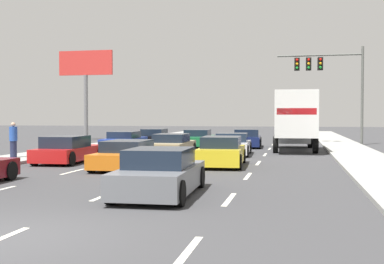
{
  "coord_description": "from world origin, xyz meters",
  "views": [
    {
      "loc": [
        5.07,
        -7.67,
        2.16
      ],
      "look_at": [
        -0.24,
        17.17,
        1.33
      ],
      "focal_mm": 45.45,
      "sensor_mm": 36.0,
      "label": 1
    }
  ],
  "objects_px": {
    "box_truck": "(295,117)",
    "pedestrian_near_corner": "(13,140)",
    "car_red": "(68,150)",
    "traffic_signal_mast": "(324,71)",
    "car_orange": "(128,155)",
    "car_tan": "(171,146)",
    "car_yellow": "(222,152)",
    "roadside_billboard": "(86,74)",
    "car_blue": "(124,142)",
    "car_black": "(155,138)",
    "car_white": "(232,145)",
    "car_green": "(198,139)",
    "car_navy": "(247,139)",
    "car_gray": "(160,174)"
  },
  "relations": [
    {
      "from": "car_black",
      "to": "car_navy",
      "type": "xyz_separation_m",
      "value": [
        6.89,
        -0.8,
        0.0
      ]
    },
    {
      "from": "car_black",
      "to": "car_white",
      "type": "height_order",
      "value": "car_black"
    },
    {
      "from": "car_tan",
      "to": "pedestrian_near_corner",
      "type": "bearing_deg",
      "value": -149.09
    },
    {
      "from": "car_blue",
      "to": "roadside_billboard",
      "type": "distance_m",
      "value": 15.54
    },
    {
      "from": "car_black",
      "to": "car_white",
      "type": "xyz_separation_m",
      "value": [
        6.73,
        -7.57,
        -0.02
      ]
    },
    {
      "from": "car_tan",
      "to": "roadside_billboard",
      "type": "bearing_deg",
      "value": 128.32
    },
    {
      "from": "box_truck",
      "to": "car_tan",
      "type": "bearing_deg",
      "value": -140.72
    },
    {
      "from": "car_yellow",
      "to": "car_orange",
      "type": "bearing_deg",
      "value": -155.12
    },
    {
      "from": "traffic_signal_mast",
      "to": "roadside_billboard",
      "type": "distance_m",
      "value": 20.47
    },
    {
      "from": "car_red",
      "to": "traffic_signal_mast",
      "type": "height_order",
      "value": "traffic_signal_mast"
    },
    {
      "from": "car_tan",
      "to": "car_gray",
      "type": "distance_m",
      "value": 13.2
    },
    {
      "from": "car_blue",
      "to": "car_yellow",
      "type": "relative_size",
      "value": 1.1
    },
    {
      "from": "car_green",
      "to": "car_gray",
      "type": "relative_size",
      "value": 1.08
    },
    {
      "from": "car_tan",
      "to": "car_gray",
      "type": "relative_size",
      "value": 1.08
    },
    {
      "from": "car_green",
      "to": "car_yellow",
      "type": "xyz_separation_m",
      "value": [
        3.65,
        -12.95,
        0.05
      ]
    },
    {
      "from": "car_green",
      "to": "car_orange",
      "type": "xyz_separation_m",
      "value": [
        -0.03,
        -14.66,
        -0.01
      ]
    },
    {
      "from": "car_tan",
      "to": "roadside_billboard",
      "type": "height_order",
      "value": "roadside_billboard"
    },
    {
      "from": "car_black",
      "to": "car_red",
      "type": "xyz_separation_m",
      "value": [
        -0.22,
        -13.61,
        0.0
      ]
    },
    {
      "from": "car_blue",
      "to": "car_gray",
      "type": "xyz_separation_m",
      "value": [
        6.65,
        -15.46,
        0.01
      ]
    },
    {
      "from": "car_blue",
      "to": "car_green",
      "type": "relative_size",
      "value": 0.99
    },
    {
      "from": "car_orange",
      "to": "roadside_billboard",
      "type": "bearing_deg",
      "value": 118.35
    },
    {
      "from": "roadside_billboard",
      "to": "car_yellow",
      "type": "bearing_deg",
      "value": -52.26
    },
    {
      "from": "car_black",
      "to": "roadside_billboard",
      "type": "height_order",
      "value": "roadside_billboard"
    },
    {
      "from": "car_orange",
      "to": "car_navy",
      "type": "relative_size",
      "value": 1.06
    },
    {
      "from": "car_yellow",
      "to": "pedestrian_near_corner",
      "type": "relative_size",
      "value": 2.43
    },
    {
      "from": "car_blue",
      "to": "car_green",
      "type": "distance_m",
      "value": 6.55
    },
    {
      "from": "car_green",
      "to": "car_blue",
      "type": "bearing_deg",
      "value": -122.19
    },
    {
      "from": "car_navy",
      "to": "car_tan",
      "type": "bearing_deg",
      "value": -112.11
    },
    {
      "from": "car_black",
      "to": "pedestrian_near_corner",
      "type": "distance_m",
      "value": 13.54
    },
    {
      "from": "car_blue",
      "to": "car_green",
      "type": "bearing_deg",
      "value": 57.81
    },
    {
      "from": "car_navy",
      "to": "car_gray",
      "type": "bearing_deg",
      "value": -90.86
    },
    {
      "from": "car_yellow",
      "to": "car_red",
      "type": "bearing_deg",
      "value": 178.76
    },
    {
      "from": "box_truck",
      "to": "pedestrian_near_corner",
      "type": "height_order",
      "value": "box_truck"
    },
    {
      "from": "car_orange",
      "to": "traffic_signal_mast",
      "type": "height_order",
      "value": "traffic_signal_mast"
    },
    {
      "from": "car_black",
      "to": "box_truck",
      "type": "height_order",
      "value": "box_truck"
    },
    {
      "from": "car_black",
      "to": "car_blue",
      "type": "distance_m",
      "value": 6.35
    },
    {
      "from": "car_tan",
      "to": "traffic_signal_mast",
      "type": "distance_m",
      "value": 16.17
    },
    {
      "from": "car_red",
      "to": "car_navy",
      "type": "relative_size",
      "value": 1.06
    },
    {
      "from": "car_yellow",
      "to": "box_truck",
      "type": "distance_m",
      "value": 10.72
    },
    {
      "from": "car_red",
      "to": "car_orange",
      "type": "relative_size",
      "value": 1.0
    },
    {
      "from": "pedestrian_near_corner",
      "to": "car_green",
      "type": "bearing_deg",
      "value": 61.16
    },
    {
      "from": "car_red",
      "to": "car_tan",
      "type": "height_order",
      "value": "car_red"
    },
    {
      "from": "car_orange",
      "to": "pedestrian_near_corner",
      "type": "relative_size",
      "value": 2.67
    },
    {
      "from": "box_truck",
      "to": "car_green",
      "type": "bearing_deg",
      "value": 157.43
    },
    {
      "from": "car_red",
      "to": "car_yellow",
      "type": "distance_m",
      "value": 7.28
    },
    {
      "from": "car_black",
      "to": "car_tan",
      "type": "bearing_deg",
      "value": -68.2
    },
    {
      "from": "car_blue",
      "to": "car_orange",
      "type": "distance_m",
      "value": 9.75
    },
    {
      "from": "car_orange",
      "to": "car_yellow",
      "type": "height_order",
      "value": "car_yellow"
    },
    {
      "from": "car_yellow",
      "to": "roadside_billboard",
      "type": "height_order",
      "value": "roadside_billboard"
    },
    {
      "from": "car_blue",
      "to": "car_gray",
      "type": "relative_size",
      "value": 1.07
    }
  ]
}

